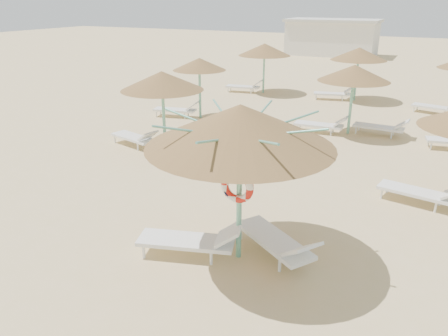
% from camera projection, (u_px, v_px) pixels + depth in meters
% --- Properties ---
extents(ground, '(120.00, 120.00, 0.00)m').
position_uv_depth(ground, '(225.00, 243.00, 9.62)').
color(ground, '#D4B481').
rests_on(ground, ground).
extents(main_palapa, '(3.61, 3.61, 3.24)m').
position_uv_depth(main_palapa, '(240.00, 126.00, 8.11)').
color(main_palapa, '#6AB79C').
rests_on(main_palapa, ground).
extents(lounger_main_a, '(2.24, 1.23, 0.78)m').
position_uv_depth(lounger_main_a, '(193.00, 240.00, 9.03)').
color(lounger_main_a, white).
rests_on(lounger_main_a, ground).
extents(lounger_main_b, '(2.16, 1.74, 0.79)m').
position_uv_depth(lounger_main_b, '(278.00, 241.00, 8.97)').
color(lounger_main_b, white).
rests_on(lounger_main_b, ground).
extents(palapa_field, '(19.53, 14.39, 2.72)m').
position_uv_depth(palapa_field, '(360.00, 74.00, 16.77)').
color(palapa_field, '#6AB79C').
rests_on(palapa_field, ground).
extents(service_hut, '(8.40, 4.40, 3.25)m').
position_uv_depth(service_hut, '(332.00, 37.00, 40.75)').
color(service_hut, silver).
rests_on(service_hut, ground).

